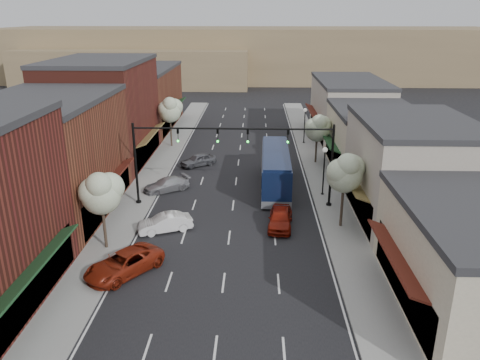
# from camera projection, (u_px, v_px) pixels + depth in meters

# --- Properties ---
(ground) EXTENTS (160.00, 160.00, 0.00)m
(ground) POSITION_uv_depth(u_px,v_px,m) (227.00, 251.00, 31.80)
(ground) COLOR black
(ground) RESTS_ON ground
(sidewalk_left) EXTENTS (2.80, 73.00, 0.15)m
(sidewalk_left) POSITION_uv_depth(u_px,v_px,m) (159.00, 165.00, 49.45)
(sidewalk_left) COLOR gray
(sidewalk_left) RESTS_ON ground
(sidewalk_right) EXTENTS (2.80, 73.00, 0.15)m
(sidewalk_right) POSITION_uv_depth(u_px,v_px,m) (318.00, 167.00, 48.92)
(sidewalk_right) COLOR gray
(sidewalk_right) RESTS_ON ground
(curb_left) EXTENTS (0.25, 73.00, 0.17)m
(curb_left) POSITION_uv_depth(u_px,v_px,m) (172.00, 165.00, 49.41)
(curb_left) COLOR gray
(curb_left) RESTS_ON ground
(curb_right) EXTENTS (0.25, 73.00, 0.17)m
(curb_right) POSITION_uv_depth(u_px,v_px,m) (305.00, 167.00, 48.96)
(curb_right) COLOR gray
(curb_right) RESTS_ON ground
(bldg_left_midnear) EXTENTS (10.14, 14.10, 9.40)m
(bldg_left_midnear) POSITION_uv_depth(u_px,v_px,m) (49.00, 158.00, 36.34)
(bldg_left_midnear) COLOR brown
(bldg_left_midnear) RESTS_ON ground
(bldg_left_midfar) EXTENTS (10.14, 14.10, 10.90)m
(bldg_left_midfar) POSITION_uv_depth(u_px,v_px,m) (104.00, 112.00, 49.26)
(bldg_left_midfar) COLOR #5E241B
(bldg_left_midfar) RESTS_ON ground
(bldg_left_far) EXTENTS (10.14, 18.10, 8.40)m
(bldg_left_far) POSITION_uv_depth(u_px,v_px,m) (140.00, 98.00, 64.74)
(bldg_left_far) COLOR brown
(bldg_left_far) RESTS_ON ground
(bldg_right_near) EXTENTS (9.14, 12.10, 5.90)m
(bldg_right_near) POSITION_uv_depth(u_px,v_px,m) (478.00, 260.00, 24.73)
(bldg_right_near) COLOR beige
(bldg_right_near) RESTS_ON ground
(bldg_right_midnear) EXTENTS (9.14, 12.10, 7.90)m
(bldg_right_midnear) POSITION_uv_depth(u_px,v_px,m) (411.00, 171.00, 35.69)
(bldg_right_midnear) COLOR #ADA294
(bldg_right_midnear) RESTS_ON ground
(bldg_right_midfar) EXTENTS (9.14, 12.10, 6.40)m
(bldg_right_midfar) POSITION_uv_depth(u_px,v_px,m) (373.00, 140.00, 47.24)
(bldg_right_midfar) COLOR beige
(bldg_right_midfar) RESTS_ON ground
(bldg_right_far) EXTENTS (9.14, 16.10, 7.40)m
(bldg_right_far) POSITION_uv_depth(u_px,v_px,m) (348.00, 109.00, 60.25)
(bldg_right_far) COLOR #ADA294
(bldg_right_far) RESTS_ON ground
(hill_far) EXTENTS (120.00, 30.00, 12.00)m
(hill_far) POSITION_uv_depth(u_px,v_px,m) (249.00, 53.00, 114.50)
(hill_far) COLOR #7A6647
(hill_far) RESTS_ON ground
(hill_near) EXTENTS (50.00, 20.00, 8.00)m
(hill_near) POSITION_uv_depth(u_px,v_px,m) (137.00, 67.00, 104.67)
(hill_near) COLOR #7A6647
(hill_near) RESTS_ON ground
(signal_mast_right) EXTENTS (8.22, 0.46, 7.00)m
(signal_mast_right) POSITION_uv_depth(u_px,v_px,m) (303.00, 153.00, 37.59)
(signal_mast_right) COLOR black
(signal_mast_right) RESTS_ON ground
(signal_mast_left) EXTENTS (8.22, 0.46, 7.00)m
(signal_mast_left) POSITION_uv_depth(u_px,v_px,m) (164.00, 152.00, 37.95)
(signal_mast_left) COLOR black
(signal_mast_left) RESTS_ON ground
(tree_right_near) EXTENTS (2.85, 2.65, 5.95)m
(tree_right_near) POSITION_uv_depth(u_px,v_px,m) (345.00, 172.00, 33.74)
(tree_right_near) COLOR #47382B
(tree_right_near) RESTS_ON ground
(tree_right_far) EXTENTS (2.85, 2.65, 5.43)m
(tree_right_far) POSITION_uv_depth(u_px,v_px,m) (318.00, 127.00, 48.96)
(tree_right_far) COLOR #47382B
(tree_right_far) RESTS_ON ground
(tree_left_near) EXTENTS (2.85, 2.65, 5.69)m
(tree_left_near) POSITION_uv_depth(u_px,v_px,m) (101.00, 192.00, 30.59)
(tree_left_near) COLOR #47382B
(tree_left_near) RESTS_ON ground
(tree_left_far) EXTENTS (2.85, 2.65, 6.13)m
(tree_left_far) POSITION_uv_depth(u_px,v_px,m) (170.00, 109.00, 54.93)
(tree_left_far) COLOR #47382B
(tree_left_far) RESTS_ON ground
(lamp_post_near) EXTENTS (0.44, 0.44, 4.44)m
(lamp_post_near) POSITION_uv_depth(u_px,v_px,m) (324.00, 163.00, 40.42)
(lamp_post_near) COLOR black
(lamp_post_near) RESTS_ON ground
(lamp_post_far) EXTENTS (0.44, 0.44, 4.44)m
(lamp_post_far) POSITION_uv_depth(u_px,v_px,m) (305.00, 120.00, 56.89)
(lamp_post_far) COLOR black
(lamp_post_far) RESTS_ON ground
(coach_bus) EXTENTS (2.70, 11.41, 3.48)m
(coach_bus) POSITION_uv_depth(u_px,v_px,m) (275.00, 169.00, 42.83)
(coach_bus) COLOR #0E1939
(coach_bus) RESTS_ON ground
(red_hatchback) EXTENTS (2.14, 4.45, 1.47)m
(red_hatchback) POSITION_uv_depth(u_px,v_px,m) (280.00, 218.00, 35.11)
(red_hatchback) COLOR maroon
(red_hatchback) RESTS_ON ground
(parked_car_a) EXTENTS (4.93, 5.49, 1.42)m
(parked_car_a) POSITION_uv_depth(u_px,v_px,m) (124.00, 264.00, 28.77)
(parked_car_a) COLOR maroon
(parked_car_a) RESTS_ON ground
(parked_car_b) EXTENTS (4.23, 2.82, 1.32)m
(parked_car_b) POSITION_uv_depth(u_px,v_px,m) (165.00, 223.00, 34.46)
(parked_car_b) COLOR white
(parked_car_b) RESTS_ON ground
(parked_car_c) EXTENTS (4.50, 3.85, 1.24)m
(parked_car_c) POSITION_uv_depth(u_px,v_px,m) (166.00, 185.00, 42.27)
(parked_car_c) COLOR #A6A6AB
(parked_car_c) RESTS_ON ground
(parked_car_d) EXTENTS (4.03, 3.51, 1.31)m
(parked_car_d) POSITION_uv_depth(u_px,v_px,m) (198.00, 160.00, 49.28)
(parked_car_d) COLOR #54555B
(parked_car_d) RESTS_ON ground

